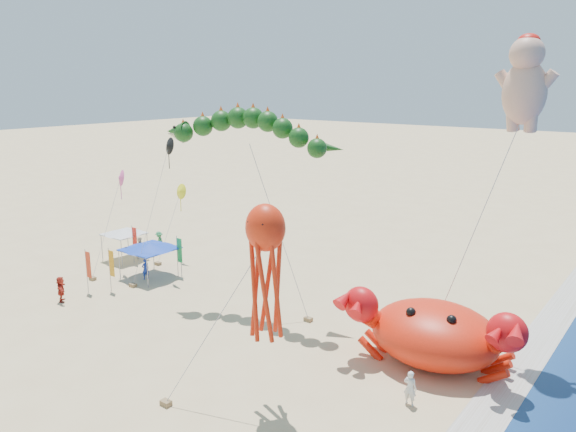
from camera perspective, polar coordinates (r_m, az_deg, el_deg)
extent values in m
plane|color=#D1B784|center=(34.28, 0.67, -11.74)|extent=(320.00, 320.00, 0.00)
plane|color=silver|center=(29.64, 20.61, -16.95)|extent=(320.00, 320.00, 0.00)
ellipsoid|color=red|center=(31.25, 14.68, -11.50)|extent=(7.64, 6.65, 3.27)
sphere|color=red|center=(30.96, 7.52, -8.47)|extent=(1.94, 1.94, 1.94)
sphere|color=black|center=(30.07, 12.16, -9.35)|extent=(0.50, 0.50, 0.50)
sphere|color=red|center=(28.44, 20.70, -11.33)|extent=(1.94, 1.94, 1.94)
sphere|color=black|center=(29.36, 15.85, -10.15)|extent=(0.50, 0.50, 0.50)
cone|color=#113F11|center=(38.82, -9.96, 8.67)|extent=(1.58, 1.16, 1.29)
cylinder|color=#B2B2B2|center=(34.99, -0.93, -1.60)|extent=(4.36, 0.42, 10.72)
cube|color=olive|center=(35.72, 2.07, -10.44)|extent=(0.50, 0.35, 0.25)
ellipsoid|color=#DDA487|center=(31.79, 22.88, 11.47)|extent=(2.23, 1.83, 3.27)
sphere|color=#DDA487|center=(31.62, 23.11, 14.93)|extent=(1.71, 1.71, 1.71)
ellipsoid|color=red|center=(31.75, 23.26, 16.00)|extent=(1.11, 1.11, 0.78)
cylinder|color=#B2B2B2|center=(32.57, 18.31, -1.71)|extent=(3.61, 1.60, 12.62)
cube|color=olive|center=(34.58, 14.26, -11.72)|extent=(0.50, 0.35, 0.25)
ellipsoid|color=red|center=(24.38, -2.31, -1.19)|extent=(1.85, 1.66, 2.12)
cylinder|color=#B2B2B2|center=(25.90, -7.50, -10.84)|extent=(3.57, 3.14, 7.69)
cube|color=olive|center=(27.93, -12.29, -18.07)|extent=(0.50, 0.35, 0.25)
cylinder|color=gray|center=(44.63, -16.75, -4.73)|extent=(0.06, 0.06, 2.20)
cylinder|color=gray|center=(42.15, -14.08, -5.64)|extent=(0.06, 0.06, 2.20)
cylinder|color=gray|center=(46.52, -13.52, -3.79)|extent=(0.06, 0.06, 2.20)
cylinder|color=gray|center=(44.14, -10.80, -4.59)|extent=(0.06, 0.06, 2.20)
cube|color=#1437B4|center=(44.00, -13.87, -3.26)|extent=(3.51, 3.51, 0.08)
cone|color=#1437B4|center=(43.93, -13.89, -2.96)|extent=(3.86, 3.86, 0.45)
cylinder|color=gray|center=(49.49, -18.38, -3.07)|extent=(0.06, 0.06, 2.20)
cylinder|color=gray|center=(47.41, -16.55, -3.66)|extent=(0.06, 0.06, 2.20)
cylinder|color=gray|center=(50.96, -15.96, -2.43)|extent=(0.06, 0.06, 2.20)
cylinder|color=gray|center=(48.94, -14.08, -2.97)|extent=(0.06, 0.06, 2.20)
cube|color=silver|center=(48.88, -16.33, -1.74)|extent=(2.88, 2.88, 0.08)
cone|color=silver|center=(48.82, -16.35, -1.47)|extent=(3.17, 3.17, 0.45)
cylinder|color=gray|center=(42.05, -17.66, -5.20)|extent=(0.05, 0.05, 3.20)
cube|color=orange|center=(41.68, -17.48, -4.63)|extent=(0.50, 0.04, 1.90)
cylinder|color=gray|center=(42.29, -19.78, -5.26)|extent=(0.05, 0.05, 3.20)
cube|color=red|center=(41.92, -19.62, -4.69)|extent=(0.50, 0.04, 1.90)
cylinder|color=gray|center=(47.94, -15.47, -2.77)|extent=(0.05, 0.05, 3.20)
cube|color=red|center=(47.59, -15.30, -2.25)|extent=(0.50, 0.04, 1.90)
cylinder|color=gray|center=(43.94, -11.18, -4.01)|extent=(0.05, 0.05, 3.20)
cube|color=green|center=(43.60, -10.96, -3.45)|extent=(0.50, 0.04, 1.90)
imported|color=silver|center=(27.63, 12.30, -16.70)|extent=(0.63, 0.41, 1.71)
imported|color=#2A804B|center=(50.69, -12.95, -2.56)|extent=(1.35, 1.07, 1.83)
imported|color=#1A339D|center=(44.01, -14.28, -5.25)|extent=(0.49, 0.65, 1.59)
imported|color=#AC271B|center=(41.43, -22.08, -6.89)|extent=(1.67, 1.33, 1.78)
imported|color=white|center=(49.16, -14.85, -3.15)|extent=(1.13, 1.13, 1.85)
cone|color=#FFFA1C|center=(47.10, -10.90, 2.47)|extent=(1.30, 0.51, 1.32)
cylinder|color=#B2B2B2|center=(46.58, -11.90, -1.34)|extent=(0.55, 3.04, 5.59)
cube|color=olive|center=(46.26, -12.92, -5.13)|extent=(0.50, 0.35, 0.25)
cone|color=#F150A2|center=(45.32, -16.69, 3.74)|extent=(1.30, 0.51, 1.32)
cylinder|color=#B2B2B2|center=(45.01, -17.72, -1.18)|extent=(0.55, 3.04, 7.15)
cube|color=olive|center=(45.01, -18.76, -6.04)|extent=(0.50, 0.35, 0.25)
cone|color=black|center=(42.71, -12.06, 6.99)|extent=(1.30, 0.51, 1.32)
cylinder|color=#B2B2B2|center=(42.40, -13.03, 0.06)|extent=(0.55, 3.04, 9.76)
cube|color=olive|center=(42.69, -14.01, -6.77)|extent=(0.50, 0.35, 0.25)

